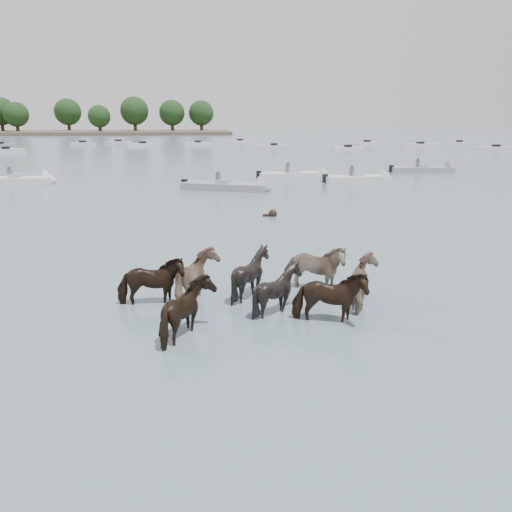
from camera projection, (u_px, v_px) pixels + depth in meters
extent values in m
plane|color=slate|center=(220.00, 312.00, 12.72)|extent=(400.00, 400.00, 0.00)
imported|color=black|center=(151.00, 285.00, 13.07)|extent=(1.80, 0.90, 1.48)
imported|color=#8D745F|center=(199.00, 280.00, 13.39)|extent=(1.35, 1.56, 1.52)
imported|color=black|center=(251.00, 276.00, 13.67)|extent=(1.58, 1.45, 1.54)
imported|color=#A27F6E|center=(314.00, 270.00, 14.19)|extent=(2.02, 1.50, 1.55)
imported|color=black|center=(189.00, 314.00, 11.10)|extent=(1.29, 1.50, 1.48)
imported|color=black|center=(278.00, 293.00, 12.56)|extent=(1.43, 1.31, 1.42)
imported|color=black|center=(329.00, 300.00, 11.92)|extent=(1.90, 1.16, 1.49)
imported|color=gray|center=(367.00, 285.00, 13.09)|extent=(1.42, 1.60, 1.47)
sphere|color=black|center=(273.00, 214.00, 25.11)|extent=(0.44, 0.44, 0.44)
cube|color=black|center=(268.00, 216.00, 25.10)|extent=(0.50, 0.22, 0.18)
cube|color=silver|center=(16.00, 181.00, 37.56)|extent=(5.14, 1.71, 0.55)
cone|color=silver|center=(52.00, 181.00, 37.79)|extent=(0.94, 1.62, 1.60)
cube|color=#99ADB7|center=(16.00, 176.00, 37.47)|extent=(0.82, 1.14, 0.35)
cylinder|color=#595966|center=(10.00, 174.00, 37.37)|extent=(0.36, 0.36, 0.70)
sphere|color=#595966|center=(9.00, 167.00, 37.25)|extent=(0.24, 0.24, 0.24)
cube|color=gray|center=(224.00, 187.00, 34.25)|extent=(5.97, 3.64, 0.55)
cone|color=gray|center=(265.00, 188.00, 33.52)|extent=(1.43, 1.82, 1.60)
cube|color=#99ADB7|center=(224.00, 182.00, 34.16)|extent=(1.16, 1.34, 0.35)
cube|color=black|center=(185.00, 183.00, 34.94)|extent=(0.46, 0.46, 0.60)
cylinder|color=#595966|center=(218.00, 179.00, 34.06)|extent=(0.36, 0.36, 0.70)
sphere|color=#595966|center=(218.00, 172.00, 33.94)|extent=(0.24, 0.24, 0.24)
cube|color=silver|center=(292.00, 176.00, 41.02)|extent=(5.75, 2.14, 0.55)
cone|color=silver|center=(325.00, 175.00, 41.60)|extent=(1.05, 1.68, 1.60)
cube|color=#99ADB7|center=(292.00, 171.00, 40.93)|extent=(0.91, 1.19, 0.35)
cube|color=black|center=(259.00, 175.00, 40.40)|extent=(0.38, 0.38, 0.60)
cylinder|color=#595966|center=(288.00, 169.00, 40.83)|extent=(0.36, 0.36, 0.70)
sphere|color=#595966|center=(288.00, 163.00, 40.71)|extent=(0.24, 0.24, 0.24)
cube|color=silver|center=(356.00, 179.00, 38.51)|extent=(5.21, 2.10, 0.55)
cone|color=silver|center=(387.00, 179.00, 39.04)|extent=(1.06, 1.68, 1.60)
cube|color=#99ADB7|center=(357.00, 175.00, 38.42)|extent=(0.91, 1.19, 0.35)
cube|color=black|center=(325.00, 178.00, 37.94)|extent=(0.38, 0.38, 0.60)
cylinder|color=#595966|center=(352.00, 172.00, 38.32)|extent=(0.36, 0.36, 0.70)
sphere|color=#595966|center=(352.00, 166.00, 38.20)|extent=(0.24, 0.24, 0.24)
cube|color=gray|center=(422.00, 170.00, 45.56)|extent=(5.66, 2.09, 0.55)
cone|color=gray|center=(452.00, 170.00, 45.63)|extent=(1.04, 1.67, 1.60)
cube|color=#99ADB7|center=(422.00, 166.00, 45.47)|extent=(0.90, 1.19, 0.35)
cube|color=black|center=(391.00, 168.00, 45.45)|extent=(0.38, 0.38, 0.60)
cylinder|color=#595966|center=(418.00, 164.00, 45.37)|extent=(0.36, 0.36, 0.70)
sphere|color=#595966|center=(418.00, 159.00, 45.25)|extent=(0.24, 0.24, 0.24)
cube|color=gray|center=(1.00, 146.00, 85.58)|extent=(4.38, 2.93, 0.60)
cube|color=black|center=(0.00, 143.00, 85.48)|extent=(1.30, 1.30, 0.50)
cube|color=silver|center=(6.00, 151.00, 71.46)|extent=(5.39, 2.61, 0.60)
cube|color=black|center=(6.00, 148.00, 71.36)|extent=(1.20, 1.20, 0.50)
cube|color=silver|center=(83.00, 144.00, 91.01)|extent=(4.32, 2.33, 0.60)
cube|color=black|center=(83.00, 142.00, 90.91)|extent=(1.19, 1.19, 0.50)
cube|color=silver|center=(118.00, 143.00, 95.33)|extent=(5.01, 3.11, 0.60)
cube|color=black|center=(118.00, 141.00, 95.23)|extent=(1.29, 1.29, 0.50)
cube|color=silver|center=(143.00, 145.00, 87.53)|extent=(5.44, 3.50, 0.60)
cube|color=black|center=(142.00, 143.00, 87.43)|extent=(1.32, 1.32, 0.50)
cube|color=silver|center=(198.00, 144.00, 90.84)|extent=(5.12, 1.87, 0.60)
cube|color=black|center=(198.00, 142.00, 90.74)|extent=(1.07, 1.07, 0.50)
cube|color=silver|center=(240.00, 142.00, 98.65)|extent=(4.78, 2.15, 0.60)
cube|color=black|center=(240.00, 140.00, 98.54)|extent=(1.13, 1.13, 0.50)
cube|color=silver|center=(274.00, 147.00, 81.17)|extent=(5.55, 1.97, 0.60)
cube|color=black|center=(274.00, 145.00, 81.07)|extent=(1.08, 1.08, 0.50)
cube|color=silver|center=(348.00, 149.00, 76.31)|extent=(4.81, 1.82, 0.60)
cube|color=black|center=(348.00, 146.00, 76.21)|extent=(1.07, 1.07, 0.50)
cube|color=silver|center=(367.00, 143.00, 92.83)|extent=(4.29, 2.32, 0.60)
cube|color=black|center=(367.00, 141.00, 92.73)|extent=(1.19, 1.19, 0.50)
cube|color=silver|center=(420.00, 145.00, 86.22)|extent=(6.00, 1.57, 0.60)
cube|color=black|center=(420.00, 143.00, 86.12)|extent=(1.01, 1.01, 0.50)
cube|color=silver|center=(496.00, 149.00, 77.27)|extent=(5.55, 2.31, 0.60)
cube|color=black|center=(496.00, 146.00, 77.17)|extent=(1.14, 1.14, 0.50)
cube|color=silver|center=(459.00, 144.00, 92.61)|extent=(4.63, 2.25, 0.60)
cube|color=black|center=(459.00, 141.00, 92.51)|extent=(1.16, 1.16, 0.50)
cylinder|color=#382619|center=(3.00, 128.00, 153.24)|extent=(1.00, 1.00, 3.76)
sphere|color=black|center=(0.00, 111.00, 151.95)|extent=(8.36, 8.36, 8.36)
cylinder|color=#382619|center=(18.00, 129.00, 148.81)|extent=(1.00, 1.00, 3.22)
sphere|color=black|center=(16.00, 114.00, 147.70)|extent=(7.16, 7.16, 7.16)
cylinder|color=#382619|center=(69.00, 128.00, 158.80)|extent=(1.00, 1.00, 3.67)
sphere|color=black|center=(68.00, 112.00, 157.53)|extent=(8.16, 8.16, 8.16)
cylinder|color=#382619|center=(100.00, 130.00, 150.04)|extent=(1.00, 1.00, 2.93)
sphere|color=black|center=(99.00, 116.00, 149.03)|extent=(6.50, 6.50, 6.50)
cylinder|color=#382619|center=(135.00, 128.00, 155.07)|extent=(1.00, 1.00, 3.82)
sphere|color=black|center=(134.00, 111.00, 153.75)|extent=(8.49, 8.49, 8.49)
cylinder|color=#382619|center=(173.00, 128.00, 157.09)|extent=(1.00, 1.00, 3.52)
sphere|color=black|center=(172.00, 113.00, 155.88)|extent=(7.81, 7.81, 7.81)
cylinder|color=#382619|center=(202.00, 128.00, 159.18)|extent=(1.00, 1.00, 3.48)
sphere|color=black|center=(201.00, 113.00, 157.99)|extent=(7.72, 7.72, 7.72)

